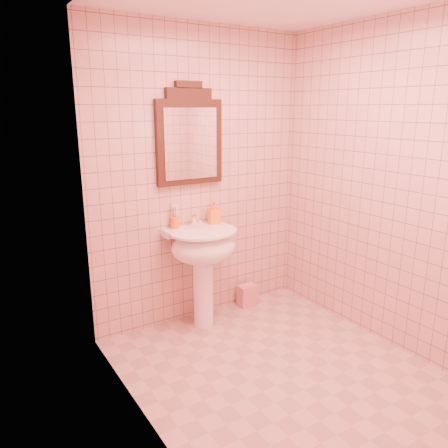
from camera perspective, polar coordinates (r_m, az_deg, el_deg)
floor at (r=3.36m, az=7.07°, el=-18.39°), size 2.20×2.20×0.00m
back_wall at (r=3.76m, az=-3.07°, el=5.92°), size 2.00×0.02×2.50m
pedestal_sink at (r=3.65m, az=-2.72°, el=-3.86°), size 0.58×0.58×0.86m
faucet at (r=3.69m, az=-3.83°, el=0.52°), size 0.04×0.16×0.11m
mirror at (r=3.64m, az=-4.52°, el=11.16°), size 0.59×0.06×0.83m
toothbrush_cup at (r=3.66m, az=-6.42°, el=0.23°), size 0.08×0.08×0.18m
soap_dispenser at (r=3.77m, az=-1.34°, el=1.52°), size 0.11×0.11×0.20m
towel at (r=4.23m, az=3.03°, el=-9.31°), size 0.17×0.11×0.21m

